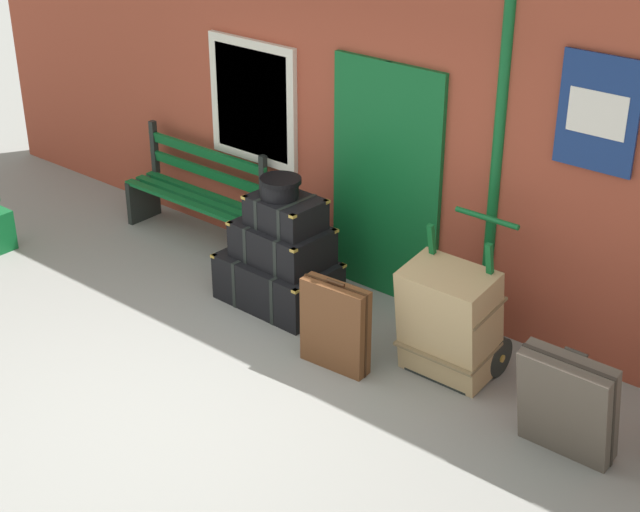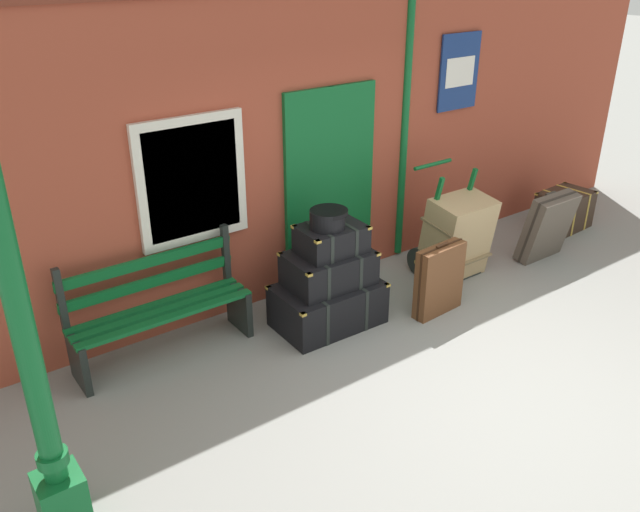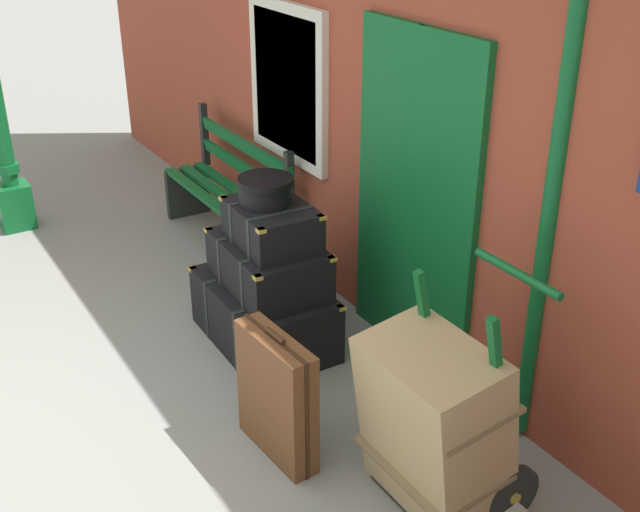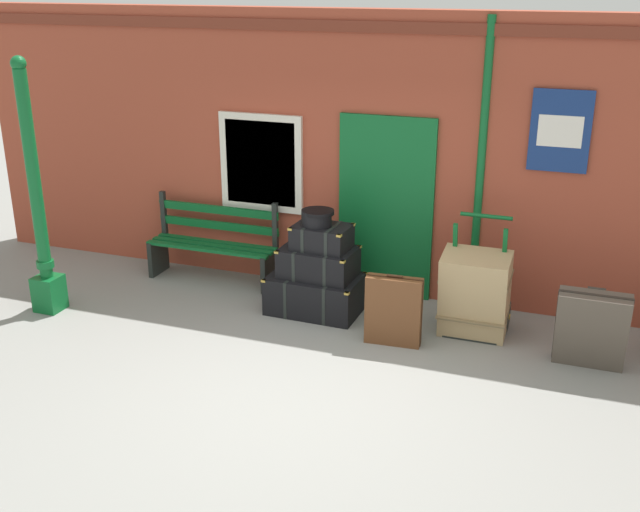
% 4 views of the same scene
% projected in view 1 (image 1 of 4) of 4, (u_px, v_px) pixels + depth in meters
% --- Properties ---
extents(ground_plane, '(60.00, 60.00, 0.00)m').
position_uv_depth(ground_plane, '(170.00, 407.00, 7.17)').
color(ground_plane, gray).
extents(brick_facade, '(10.40, 0.35, 3.20)m').
position_uv_depth(brick_facade, '(386.00, 112.00, 8.23)').
color(brick_facade, '#9E422D').
rests_on(brick_facade, ground).
extents(platform_bench, '(1.60, 0.43, 1.01)m').
position_uv_depth(platform_bench, '(198.00, 196.00, 9.55)').
color(platform_bench, '#0F5B28').
rests_on(platform_bench, ground).
extents(steamer_trunk_base, '(1.03, 0.67, 0.43)m').
position_uv_depth(steamer_trunk_base, '(278.00, 281.00, 8.47)').
color(steamer_trunk_base, black).
rests_on(steamer_trunk_base, ground).
extents(steamer_trunk_middle, '(0.83, 0.59, 0.33)m').
position_uv_depth(steamer_trunk_middle, '(282.00, 243.00, 8.30)').
color(steamer_trunk_middle, black).
rests_on(steamer_trunk_middle, steamer_trunk_base).
extents(steamer_trunk_top, '(0.63, 0.48, 0.27)m').
position_uv_depth(steamer_trunk_top, '(286.00, 212.00, 8.16)').
color(steamer_trunk_top, black).
rests_on(steamer_trunk_top, steamer_trunk_middle).
extents(round_hatbox, '(0.36, 0.34, 0.17)m').
position_uv_depth(round_hatbox, '(280.00, 186.00, 8.08)').
color(round_hatbox, black).
rests_on(round_hatbox, steamer_trunk_top).
extents(porters_trolley, '(0.71, 0.62, 1.19)m').
position_uv_depth(porters_trolley, '(460.00, 334.00, 7.56)').
color(porters_trolley, black).
rests_on(porters_trolley, ground).
extents(large_brown_trunk, '(0.70, 0.56, 0.93)m').
position_uv_depth(large_brown_trunk, '(449.00, 322.00, 7.35)').
color(large_brown_trunk, tan).
rests_on(large_brown_trunk, ground).
extents(suitcase_beige, '(0.58, 0.19, 0.76)m').
position_uv_depth(suitcase_beige, '(335.00, 326.00, 7.50)').
color(suitcase_beige, brown).
rests_on(suitcase_beige, ground).
extents(suitcase_charcoal, '(0.66, 0.35, 0.82)m').
position_uv_depth(suitcase_charcoal, '(567.00, 405.00, 6.50)').
color(suitcase_charcoal, '#51473D').
rests_on(suitcase_charcoal, ground).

